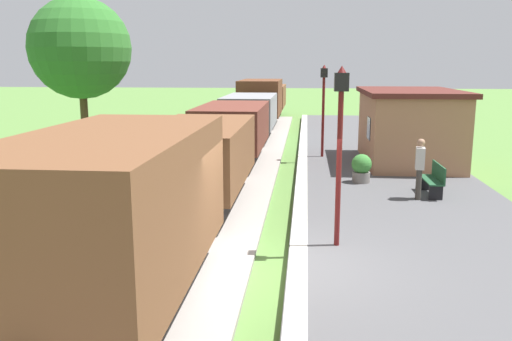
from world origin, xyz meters
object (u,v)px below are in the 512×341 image
object	(u,v)px
bench_near_hut	(434,179)
lamp_post_near	(340,124)
freight_train	(242,120)
station_hut	(408,126)
lamp_post_far	(324,94)
tree_trackside_far	(80,49)
potted_planter	(361,168)
person_waiting	(420,166)

from	to	relation	value
bench_near_hut	lamp_post_near	size ratio (longest dim) A/B	0.41
freight_train	station_hut	distance (m)	7.51
station_hut	lamp_post_far	bearing A→B (deg)	163.38
freight_train	tree_trackside_far	xyz separation A→B (m)	(-5.31, -4.78, 3.02)
potted_planter	lamp_post_far	xyz separation A→B (m)	(-1.11, 4.75, 2.08)
station_hut	person_waiting	bearing A→B (deg)	-97.10
freight_train	lamp_post_near	size ratio (longest dim) A/B	10.59
tree_trackside_far	bench_near_hut	bearing A→B (deg)	-17.12
lamp_post_near	tree_trackside_far	world-z (taller)	tree_trackside_far
station_hut	bench_near_hut	world-z (taller)	station_hut
lamp_post_near	tree_trackside_far	distance (m)	12.30
bench_near_hut	person_waiting	distance (m)	0.88
person_waiting	bench_near_hut	bearing A→B (deg)	-126.67
person_waiting	lamp_post_near	bearing A→B (deg)	67.83
station_hut	person_waiting	distance (m)	5.86
lamp_post_far	bench_near_hut	bearing A→B (deg)	-64.08
potted_planter	lamp_post_near	xyz separation A→B (m)	(-1.11, -6.13, 2.08)
tree_trackside_far	person_waiting	bearing A→B (deg)	-20.25
lamp_post_far	tree_trackside_far	size ratio (longest dim) A/B	0.58
lamp_post_near	lamp_post_far	bearing A→B (deg)	90.00
potted_planter	lamp_post_far	distance (m)	5.30
bench_near_hut	lamp_post_far	distance (m)	7.23
bench_near_hut	person_waiting	world-z (taller)	person_waiting
freight_train	tree_trackside_far	bearing A→B (deg)	-138.02
station_hut	tree_trackside_far	world-z (taller)	tree_trackside_far
bench_near_hut	tree_trackside_far	xyz separation A→B (m)	(-11.93, 3.67, 3.80)
potted_planter	person_waiting	bearing A→B (deg)	-55.54
bench_near_hut	tree_trackside_far	distance (m)	13.05
station_hut	tree_trackside_far	distance (m)	12.55
tree_trackside_far	lamp_post_far	bearing A→B (deg)	16.04
potted_planter	tree_trackside_far	xyz separation A→B (m)	(-10.01, 2.19, 3.80)
lamp_post_far	potted_planter	bearing A→B (deg)	-76.85
potted_planter	freight_train	bearing A→B (deg)	123.98
person_waiting	potted_planter	distance (m)	2.48
station_hut	lamp_post_far	size ratio (longest dim) A/B	1.57
station_hut	lamp_post_far	world-z (taller)	lamp_post_far
bench_near_hut	lamp_post_near	bearing A→B (deg)	-123.08
station_hut	lamp_post_far	distance (m)	3.54
lamp_post_far	station_hut	bearing A→B (deg)	-16.62
lamp_post_near	freight_train	bearing A→B (deg)	105.32
bench_near_hut	lamp_post_far	xyz separation A→B (m)	(-3.03, 6.23, 2.08)
bench_near_hut	lamp_post_far	size ratio (longest dim) A/B	0.41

